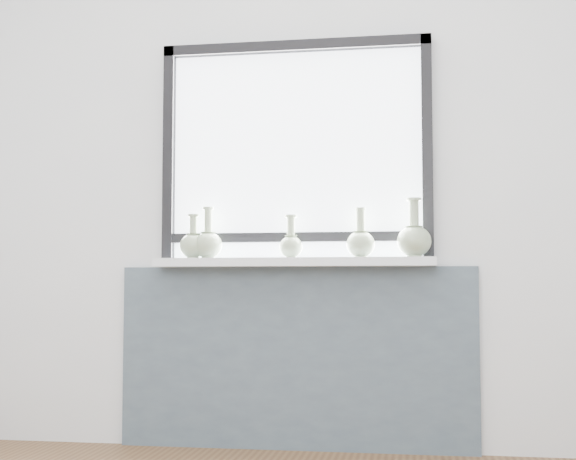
# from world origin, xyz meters

# --- Properties ---
(back_wall) EXTENTS (3.60, 0.02, 2.60)m
(back_wall) POSITION_xyz_m (0.00, 1.81, 1.30)
(back_wall) COLOR silver
(back_wall) RESTS_ON ground
(apron_panel) EXTENTS (1.70, 0.03, 0.86)m
(apron_panel) POSITION_xyz_m (0.00, 1.78, 0.43)
(apron_panel) COLOR #4B5A66
(apron_panel) RESTS_ON ground
(windowsill) EXTENTS (1.32, 0.18, 0.04)m
(windowsill) POSITION_xyz_m (0.00, 1.71, 0.88)
(windowsill) COLOR silver
(windowsill) RESTS_ON apron_panel
(window) EXTENTS (1.30, 0.06, 1.05)m
(window) POSITION_xyz_m (0.00, 1.77, 1.44)
(window) COLOR black
(window) RESTS_ON windowsill
(vase_a) EXTENTS (0.13, 0.13, 0.21)m
(vase_a) POSITION_xyz_m (-0.48, 1.70, 0.97)
(vase_a) COLOR #A2B892
(vase_a) RESTS_ON windowsill
(vase_b) EXTENTS (0.14, 0.14, 0.24)m
(vase_b) POSITION_xyz_m (-0.41, 1.70, 0.97)
(vase_b) COLOR #A2B892
(vase_b) RESTS_ON windowsill
(vase_c) EXTENTS (0.11, 0.11, 0.20)m
(vase_c) POSITION_xyz_m (-0.01, 1.71, 0.97)
(vase_c) COLOR #A2B892
(vase_c) RESTS_ON windowsill
(vase_d) EXTENTS (0.13, 0.13, 0.23)m
(vase_d) POSITION_xyz_m (0.31, 1.71, 0.97)
(vase_d) COLOR #A2B892
(vase_d) RESTS_ON windowsill
(vase_e) EXTENTS (0.16, 0.16, 0.27)m
(vase_e) POSITION_xyz_m (0.56, 1.68, 0.98)
(vase_e) COLOR #A2B892
(vase_e) RESTS_ON windowsill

